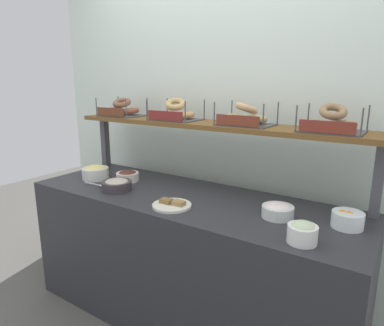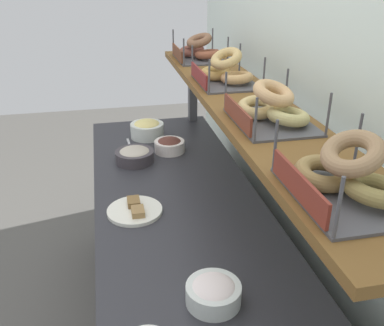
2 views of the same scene
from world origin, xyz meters
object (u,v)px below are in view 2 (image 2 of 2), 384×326
at_px(serving_plate_white, 135,210).
at_px(bagel_basket_cinnamon_raisin, 198,51).
at_px(bagel_basket_sesame, 225,72).
at_px(bagel_basket_everything, 346,177).
at_px(bowl_cream_cheese, 213,292).
at_px(bowl_egg_salad, 147,129).
at_px(bagel_basket_plain, 271,109).
at_px(bowl_chocolate_spread, 169,145).
at_px(bowl_tuna_salad, 135,155).
at_px(serving_spoon_near_plate, 130,147).

bearing_deg(serving_plate_white, bagel_basket_cinnamon_raisin, 151.25).
relative_size(bagel_basket_sesame, bagel_basket_everything, 1.03).
bearing_deg(bagel_basket_sesame, bowl_cream_cheese, -17.20).
bearing_deg(bowl_egg_salad, bagel_basket_cinnamon_raisin, 91.55).
bearing_deg(bagel_basket_everything, bagel_basket_sesame, 179.62).
height_order(bowl_egg_salad, serving_plate_white, bowl_egg_salad).
bearing_deg(bagel_basket_plain, bowl_chocolate_spread, -164.56).
bearing_deg(serving_plate_white, bowl_tuna_salad, 174.83).
height_order(bowl_chocolate_spread, bagel_basket_everything, bagel_basket_everything).
bearing_deg(bowl_cream_cheese, bowl_chocolate_spread, 177.32).
xyz_separation_m(bowl_chocolate_spread, bagel_basket_plain, (0.79, 0.22, 0.44)).
height_order(bowl_chocolate_spread, serving_spoon_near_plate, bowl_chocolate_spread).
bearing_deg(bagel_basket_cinnamon_raisin, bagel_basket_sesame, 0.30).
distance_m(bowl_chocolate_spread, serving_plate_white, 0.62).
height_order(serving_spoon_near_plate, bagel_basket_everything, bagel_basket_everything).
xyz_separation_m(bowl_tuna_salad, bowl_chocolate_spread, (-0.09, 0.19, 0.00)).
relative_size(bowl_tuna_salad, bagel_basket_plain, 0.60).
relative_size(bagel_basket_cinnamon_raisin, bagel_basket_plain, 1.00).
distance_m(bowl_egg_salad, bagel_basket_cinnamon_raisin, 0.52).
bearing_deg(bowl_cream_cheese, bowl_egg_salad, -178.35).
relative_size(serving_spoon_near_plate, bagel_basket_plain, 0.57).
xyz_separation_m(bagel_basket_sesame, bagel_basket_plain, (0.52, 0.01, 0.00)).
xyz_separation_m(serving_plate_white, bagel_basket_sesame, (-0.30, 0.45, 0.47)).
bearing_deg(bagel_basket_cinnamon_raisin, serving_spoon_near_plate, -69.69).
relative_size(serving_plate_white, serving_spoon_near_plate, 1.22).
bearing_deg(bagel_basket_everything, bowl_egg_salad, -169.01).
relative_size(serving_plate_white, bagel_basket_plain, 0.69).
distance_m(bagel_basket_cinnamon_raisin, bagel_basket_sesame, 0.51).
bearing_deg(bowl_chocolate_spread, bowl_egg_salad, -158.37).
xyz_separation_m(bowl_tuna_salad, serving_plate_white, (0.48, -0.04, -0.03)).
height_order(bowl_cream_cheese, bagel_basket_plain, bagel_basket_plain).
bearing_deg(serving_spoon_near_plate, bowl_tuna_salad, 3.00).
bearing_deg(serving_spoon_near_plate, bagel_basket_cinnamon_raisin, 110.31).
bearing_deg(serving_plate_white, bowl_chocolate_spread, 157.58).
relative_size(bowl_tuna_salad, bowl_chocolate_spread, 1.22).
bearing_deg(bagel_basket_cinnamon_raisin, bagel_basket_everything, -0.15).
distance_m(serving_plate_white, bagel_basket_sesame, 0.71).
bearing_deg(bagel_basket_sesame, serving_spoon_near_plate, -130.94).
xyz_separation_m(bowl_tuna_salad, bowl_cream_cheese, (1.03, 0.14, 0.00)).
distance_m(bowl_chocolate_spread, bagel_basket_plain, 0.93).
xyz_separation_m(bowl_chocolate_spread, serving_spoon_near_plate, (-0.09, -0.20, -0.03)).
relative_size(bowl_egg_salad, bagel_basket_plain, 0.59).
xyz_separation_m(serving_plate_white, bagel_basket_plain, (0.22, 0.45, 0.47)).
relative_size(bowl_chocolate_spread, serving_plate_white, 0.71).
relative_size(bowl_cream_cheese, bowl_egg_salad, 0.87).
xyz_separation_m(bowl_cream_cheese, serving_plate_white, (-0.55, -0.18, -0.03)).
xyz_separation_m(serving_plate_white, bagel_basket_cinnamon_raisin, (-0.81, 0.44, 0.47)).
distance_m(bowl_cream_cheese, bagel_basket_cinnamon_raisin, 1.45).
height_order(bowl_chocolate_spread, bagel_basket_cinnamon_raisin, bagel_basket_cinnamon_raisin).
bearing_deg(bowl_tuna_salad, serving_plate_white, -5.17).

